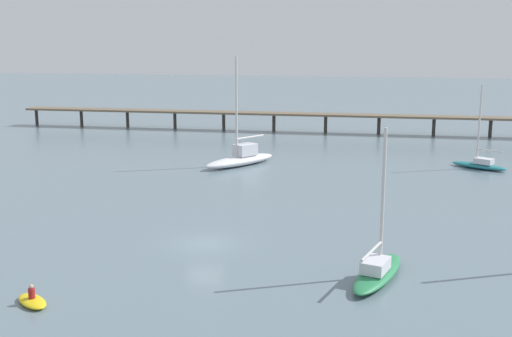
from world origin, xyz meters
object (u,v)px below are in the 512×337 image
(pier, at_px, (375,113))
(dinghy_yellow, at_px, (32,300))
(sailboat_teal, at_px, (480,163))
(sailboat_green, at_px, (378,269))
(sailboat_white, at_px, (241,158))

(pier, distance_m, dinghy_yellow, 68.62)
(dinghy_yellow, bearing_deg, pier, 74.95)
(sailboat_teal, bearing_deg, sailboat_green, -107.38)
(sailboat_white, bearing_deg, pier, 61.19)
(sailboat_green, bearing_deg, sailboat_teal, 72.62)
(pier, distance_m, sailboat_white, 30.72)
(pier, distance_m, sailboat_teal, 26.54)
(sailboat_white, height_order, sailboat_teal, sailboat_white)
(pier, xyz_separation_m, sailboat_green, (0.55, -58.98, -2.59))
(sailboat_green, height_order, sailboat_white, sailboat_white)
(pier, height_order, dinghy_yellow, pier)
(pier, distance_m, sailboat_green, 59.04)
(dinghy_yellow, bearing_deg, sailboat_green, 21.49)
(sailboat_white, bearing_deg, sailboat_teal, 6.71)
(sailboat_white, bearing_deg, dinghy_yellow, -94.42)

